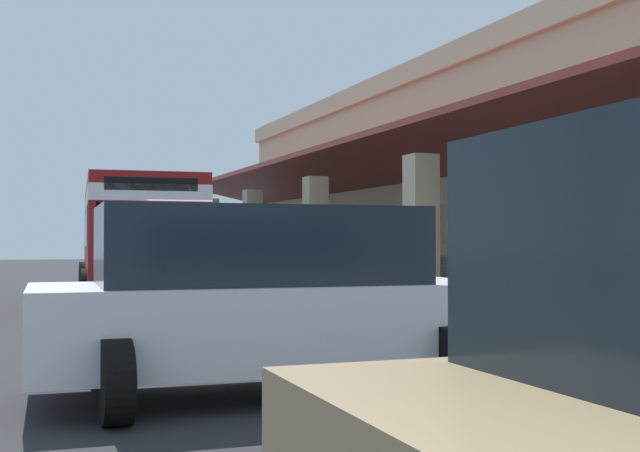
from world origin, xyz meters
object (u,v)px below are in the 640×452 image
object	(u,v)px
parked_suv_white	(265,298)
pedestrian	(174,286)
transit_bus	(134,233)
potted_palm	(231,266)

from	to	relation	value
parked_suv_white	pedestrian	bearing A→B (deg)	-174.62
transit_bus	parked_suv_white	distance (m)	14.49
parked_suv_white	potted_palm	bearing A→B (deg)	165.96
transit_bus	potted_palm	xyz separation A→B (m)	(-5.41, 4.21, -1.11)
parked_suv_white	potted_palm	world-z (taller)	potted_palm
transit_bus	parked_suv_white	xyz separation A→B (m)	(14.44, -0.75, -0.84)
transit_bus	pedestrian	distance (m)	11.21
potted_palm	pedestrian	bearing A→B (deg)	-17.69
pedestrian	potted_palm	world-z (taller)	potted_palm
transit_bus	potted_palm	bearing A→B (deg)	142.10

